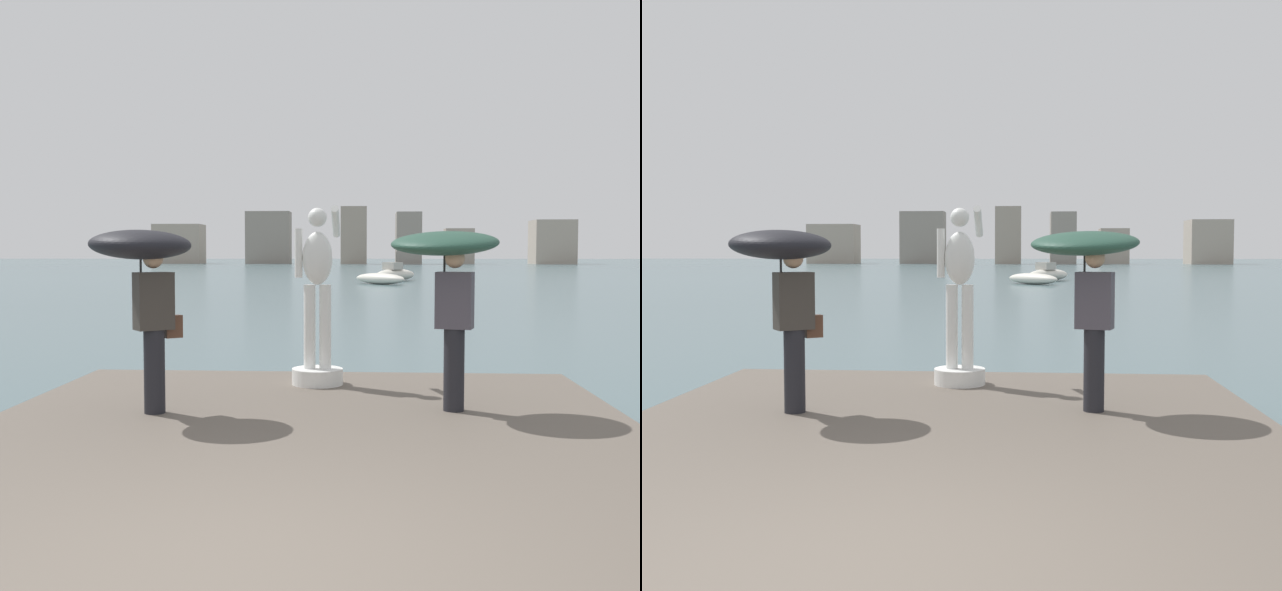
% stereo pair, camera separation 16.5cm
% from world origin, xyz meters
% --- Properties ---
extents(ground_plane, '(400.00, 400.00, 0.00)m').
position_xyz_m(ground_plane, '(0.00, 40.00, 0.00)').
color(ground_plane, '#4C666B').
extents(pier, '(6.56, 9.80, 0.40)m').
position_xyz_m(pier, '(0.00, 1.90, 0.20)').
color(pier, '#60564C').
rests_on(pier, ground).
extents(statue_white_figure, '(0.65, 0.89, 2.28)m').
position_xyz_m(statue_white_figure, '(-0.05, 5.78, 1.30)').
color(statue_white_figure, white).
rests_on(statue_white_figure, pier).
extents(onlooker_left, '(1.47, 1.47, 1.95)m').
position_xyz_m(onlooker_left, '(-1.72, 3.90, 1.96)').
color(onlooker_left, black).
rests_on(onlooker_left, pier).
extents(onlooker_right, '(1.43, 1.44, 1.96)m').
position_xyz_m(onlooker_right, '(1.44, 4.30, 1.97)').
color(onlooker_right, black).
rests_on(onlooker_right, pier).
extents(boat_mid, '(3.72, 3.89, 1.36)m').
position_xyz_m(boat_mid, '(2.52, 51.64, 0.51)').
color(boat_mid, silver).
rests_on(boat_mid, ground).
extents(boat_far, '(3.81, 4.07, 0.73)m').
position_xyz_m(boat_far, '(1.34, 45.83, 0.37)').
color(boat_far, silver).
rests_on(boat_far, ground).
extents(distant_skyline, '(74.63, 9.89, 10.09)m').
position_xyz_m(distant_skyline, '(-1.59, 132.52, 4.14)').
color(distant_skyline, '#A89989').
rests_on(distant_skyline, ground).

